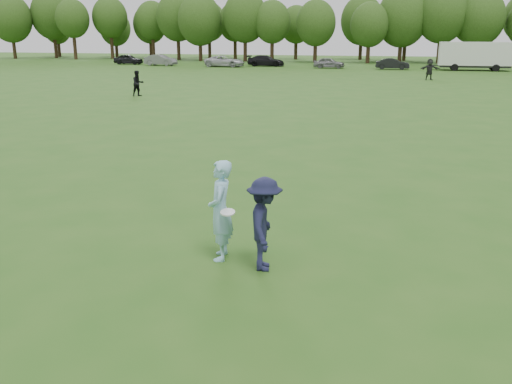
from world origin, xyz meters
TOP-DOWN VIEW (x-y plane):
  - ground at (0.00, 0.00)m, footprint 200.00×200.00m
  - thrower at (0.27, -0.09)m, footprint 0.60×0.78m
  - defender at (1.17, -0.34)m, footprint 0.84×1.21m
  - player_far_a at (-14.01, 24.96)m, footprint 1.03×1.06m
  - player_far_d at (5.78, 44.11)m, footprint 1.87×0.96m
  - car_a at (-33.63, 61.14)m, footprint 4.06×1.70m
  - car_b at (-27.95, 59.35)m, footprint 4.50×1.96m
  - car_c at (-18.77, 58.84)m, footprint 5.21×2.56m
  - car_d at (-14.00, 61.49)m, footprint 4.91×2.18m
  - car_e at (-5.44, 59.39)m, footprint 3.84×1.59m
  - car_f at (2.20, 58.95)m, footprint 3.97×1.46m
  - disc_in_play at (0.49, -0.35)m, footprint 0.32×0.32m
  - cargo_trailer at (11.34, 59.27)m, footprint 9.00×2.75m
  - treeline at (2.81, 76.90)m, footprint 130.35×18.39m

SIDE VIEW (x-z plane):
  - ground at x=0.00m, z-range 0.00..0.00m
  - car_f at x=2.20m, z-range 0.00..1.30m
  - car_e at x=-5.44m, z-range 0.00..1.30m
  - car_a at x=-33.63m, z-range 0.00..1.37m
  - car_d at x=-14.00m, z-range 0.00..1.40m
  - car_c at x=-18.77m, z-range 0.00..1.42m
  - car_b at x=-27.95m, z-range 0.00..1.44m
  - defender at x=1.17m, z-range 0.00..1.71m
  - player_far_a at x=-14.01m, z-range 0.00..1.72m
  - thrower at x=0.27m, z-range 0.00..1.91m
  - player_far_d at x=5.78m, z-range 0.00..1.93m
  - disc_in_play at x=0.49m, z-range 0.98..1.07m
  - cargo_trailer at x=11.34m, z-range 0.18..3.38m
  - treeline at x=2.81m, z-range 0.39..12.13m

